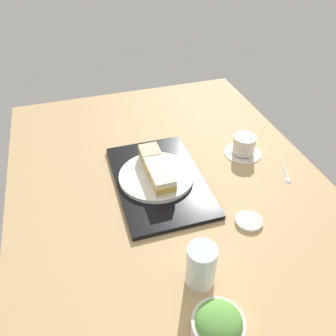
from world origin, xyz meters
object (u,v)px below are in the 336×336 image
Objects in this scene: sandwich_plate at (156,176)px; sandwich_middle at (156,169)px; small_sauce_dish at (249,221)px; sandwich_far at (163,183)px; salad_bowl at (218,325)px; drinking_glass at (201,266)px; teaspoon at (288,177)px; sandwich_near at (150,155)px; coffee_cup at (244,146)px.

sandwich_middle is (-0.00, -0.00, 3.11)cm from sandwich_plate.
small_sauce_dish is (24.70, 20.12, -1.69)cm from sandwich_plate.
sandwich_far is (7.42, 0.03, 0.25)cm from sandwich_middle.
sandwich_far is 0.66× the size of salad_bowl.
salad_bowl is 0.95× the size of drinking_glass.
teaspoon is (-39.89, 42.36, -3.21)cm from salad_bowl.
teaspoon is (18.46, 41.33, -4.99)cm from sandwich_near.
sandwich_plate is 2.13× the size of salad_bowl.
drinking_glass reaches higher than sandwich_middle.
sandwich_far reaches higher than teaspoon.
sandwich_plate is at bearing -179.85° from drinking_glass.
drinking_glass is at bearing 0.15° from sandwich_plate.
salad_bowl is 1.13× the size of teaspoon.
drinking_glass is (-12.93, 1.16, 2.35)cm from salad_bowl.
coffee_cup is (2.08, 33.39, -2.13)cm from sandwich_near.
teaspoon is at bearing 122.82° from small_sauce_dish.
teaspoon is at bearing 133.28° from salad_bowl.
sandwich_middle is 32.22cm from small_sauce_dish.
sandwich_near is 38.22cm from small_sauce_dish.
sandwich_near is at bearing -93.57° from coffee_cup.
sandwich_far is 43.57cm from salad_bowl.
coffee_cup is at bearing 86.43° from sandwich_near.
salad_bowl is (50.93, -1.06, -1.77)cm from sandwich_middle.
coffee_cup is at bearing 99.08° from sandwich_middle.
drinking_glass is (30.58, 0.07, 0.33)cm from sandwich_far.
sandwich_plate is 42.79cm from teaspoon.
small_sauce_dish is at bearing 141.08° from salad_bowl.
sandwich_middle is at bearing 178.81° from salad_bowl.
coffee_cup is (-12.75, 33.34, -2.37)cm from sandwich_far.
sandwich_far is at bearing 0.21° from sandwich_near.
sandwich_middle is at bearing 0.21° from sandwich_near.
sandwich_middle reaches higher than teaspoon.
sandwich_far is 0.63× the size of drinking_glass.
sandwich_middle is 0.56× the size of coffee_cup.
salad_bowl is at bearing -38.92° from small_sauce_dish.
teaspoon is (3.62, 41.27, -5.23)cm from sandwich_far.
sandwich_far reaches higher than small_sauce_dish.
sandwich_middle is 0.74× the size of teaspoon.
sandwich_plate is at bearing -179.79° from sandwich_far.
sandwich_plate is at bearing -80.92° from coffee_cup.
sandwich_plate is 8.14cm from sandwich_far.
teaspoon is (-13.66, 21.18, -0.17)cm from small_sauce_dish.
sandwich_near is 58.38cm from salad_bowl.
coffee_cup is 1.11× the size of drinking_glass.
sandwich_far is at bearing -69.08° from coffee_cup.
salad_bowl is (50.93, -1.06, 1.34)cm from sandwich_plate.
sandwich_near is 7.42cm from sandwich_middle.
drinking_glass reaches higher than sandwich_plate.
salad_bowl is at bearing -46.72° from teaspoon.
salad_bowl is at bearing -1.43° from sandwich_far.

